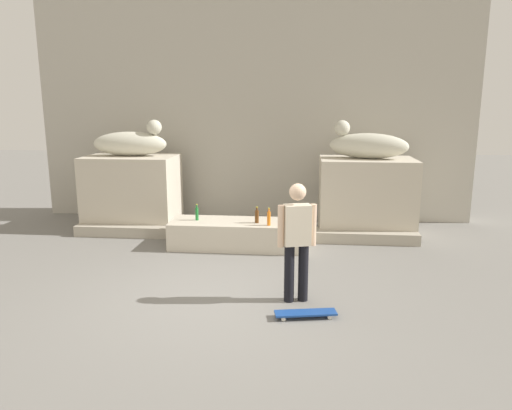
{
  "coord_description": "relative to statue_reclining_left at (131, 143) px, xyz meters",
  "views": [
    {
      "loc": [
        1.21,
        -6.33,
        2.73
      ],
      "look_at": [
        0.46,
        1.2,
        1.1
      ],
      "focal_mm": 33.51,
      "sensor_mm": 36.0,
      "label": 1
    }
  ],
  "objects": [
    {
      "name": "bottle_brown",
      "position": [
        2.85,
        -1.36,
        -1.24
      ],
      "size": [
        0.08,
        0.08,
        0.31
      ],
      "color": "#593314",
      "rests_on": "ledge_block"
    },
    {
      "name": "stair_step",
      "position": [
        2.49,
        -0.67,
        -1.76
      ],
      "size": [
        6.99,
        0.5,
        0.22
      ],
      "primitive_type": "cube",
      "color": "#A9A08F",
      "rests_on": "ground_plane"
    },
    {
      "name": "statue_reclining_right",
      "position": [
        4.99,
        0.01,
        0.0
      ],
      "size": [
        1.68,
        0.88,
        0.78
      ],
      "rotation": [
        0.0,
        0.0,
        2.93
      ],
      "color": "beige",
      "rests_on": "pedestal_right"
    },
    {
      "name": "skater",
      "position": [
        3.63,
        -3.71,
        -0.95
      ],
      "size": [
        0.52,
        0.29,
        1.67
      ],
      "rotation": [
        0.0,
        0.0,
        3.41
      ],
      "color": "black",
      "rests_on": "ground_plane"
    },
    {
      "name": "ground_plane",
      "position": [
        2.49,
        -3.69,
        -1.88
      ],
      "size": [
        40.0,
        40.0,
        0.0
      ],
      "primitive_type": "plane",
      "color": "slate"
    },
    {
      "name": "bottle_orange",
      "position": [
        3.09,
        -1.52,
        -1.23
      ],
      "size": [
        0.07,
        0.07,
        0.33
      ],
      "color": "orange",
      "rests_on": "ledge_block"
    },
    {
      "name": "facade_wall",
      "position": [
        2.49,
        1.41,
        1.6
      ],
      "size": [
        10.1,
        0.6,
        6.96
      ],
      "primitive_type": "cube",
      "color": "#B4AFA2",
      "rests_on": "ground_plane"
    },
    {
      "name": "skateboard",
      "position": [
        3.77,
        -4.24,
        -1.81
      ],
      "size": [
        0.82,
        0.35,
        0.08
      ],
      "rotation": [
        0.0,
        0.0,
        3.33
      ],
      "color": "navy",
      "rests_on": "ground_plane"
    },
    {
      "name": "pedestal_left",
      "position": [
        -0.04,
        -0.0,
        -1.08
      ],
      "size": [
        1.93,
        1.29,
        1.59
      ],
      "primitive_type": "cube",
      "color": "beige",
      "rests_on": "ground_plane"
    },
    {
      "name": "pedestal_right",
      "position": [
        5.02,
        -0.0,
        -1.08
      ],
      "size": [
        1.93,
        1.29,
        1.59
      ],
      "primitive_type": "cube",
      "color": "beige",
      "rests_on": "ground_plane"
    },
    {
      "name": "bottle_green",
      "position": [
        1.68,
        -1.26,
        -1.23
      ],
      "size": [
        0.06,
        0.06,
        0.31
      ],
      "color": "#1E722D",
      "rests_on": "ledge_block"
    },
    {
      "name": "ledge_block",
      "position": [
        2.49,
        -1.27,
        -1.62
      ],
      "size": [
        2.6,
        0.88,
        0.51
      ],
      "primitive_type": "cube",
      "color": "beige",
      "rests_on": "ground_plane"
    },
    {
      "name": "statue_reclining_left",
      "position": [
        0.0,
        0.0,
        0.0
      ],
      "size": [
        1.62,
        0.61,
        0.78
      ],
      "rotation": [
        0.0,
        0.0,
        0.03
      ],
      "color": "beige",
      "rests_on": "pedestal_left"
    }
  ]
}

